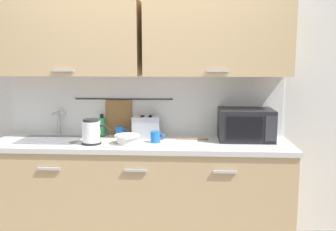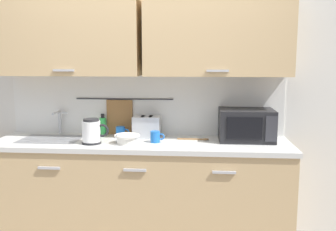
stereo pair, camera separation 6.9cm
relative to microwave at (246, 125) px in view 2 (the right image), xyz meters
name	(u,v)px [view 2 (the right image)]	position (x,y,z in m)	size (l,w,h in m)	color
counter_unit	(140,191)	(-0.91, -0.11, -0.58)	(2.53, 0.64, 0.90)	tan
back_wall_assembly	(144,67)	(-0.90, 0.12, 0.49)	(3.70, 0.41, 2.50)	silver
sink_faucet	(59,119)	(-1.69, 0.12, 0.01)	(0.09, 0.17, 0.22)	#B2B5BA
microwave	(246,125)	(0.00, 0.00, 0.00)	(0.46, 0.35, 0.27)	black
electric_kettle	(92,132)	(-1.28, -0.23, -0.03)	(0.23, 0.16, 0.21)	black
dish_soap_bottle	(103,126)	(-1.28, 0.13, -0.05)	(0.06, 0.06, 0.20)	green
mug_near_sink	(121,132)	(-1.10, 0.05, -0.09)	(0.12, 0.08, 0.09)	blue
mixing_bowl	(127,138)	(-1.00, -0.20, -0.09)	(0.21, 0.21, 0.08)	silver
toaster	(147,127)	(-0.87, 0.06, -0.04)	(0.26, 0.17, 0.19)	#B7BABF
mug_by_kettle	(156,137)	(-0.77, -0.14, -0.09)	(0.12, 0.08, 0.09)	blue
wooden_spoon	(197,139)	(-0.42, -0.01, -0.13)	(0.28, 0.04, 0.01)	#9E7042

